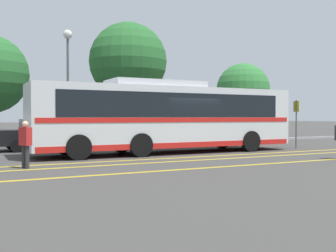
% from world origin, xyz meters
% --- Properties ---
extents(ground_plane, '(220.00, 220.00, 0.00)m').
position_xyz_m(ground_plane, '(0.00, 0.00, 0.00)').
color(ground_plane, '#423F3D').
extents(lane_strip_0, '(32.45, 0.20, 0.01)m').
position_xyz_m(lane_strip_0, '(-0.76, -1.87, 0.00)').
color(lane_strip_0, gold).
rests_on(lane_strip_0, ground_plane).
extents(lane_strip_1, '(32.45, 0.20, 0.01)m').
position_xyz_m(lane_strip_1, '(-0.76, -2.98, 0.00)').
color(lane_strip_1, gold).
rests_on(lane_strip_1, ground_plane).
extents(lane_strip_2, '(32.45, 0.20, 0.01)m').
position_xyz_m(lane_strip_2, '(-0.76, -5.07, 0.00)').
color(lane_strip_2, gold).
rests_on(lane_strip_2, ground_plane).
extents(curb_strip, '(40.45, 0.36, 0.15)m').
position_xyz_m(curb_strip, '(-0.76, 6.06, 0.07)').
color(curb_strip, '#99999E').
rests_on(curb_strip, ground_plane).
extents(transit_bus, '(12.79, 2.75, 3.32)m').
position_xyz_m(transit_bus, '(-0.77, 0.33, 1.73)').
color(transit_bus, silver).
rests_on(transit_bus, ground_plane).
extents(parked_car_1, '(4.77, 2.17, 1.57)m').
position_xyz_m(parked_car_1, '(-5.69, 4.59, 0.79)').
color(parked_car_1, black).
rests_on(parked_car_1, ground_plane).
extents(parked_car_2, '(4.57, 1.93, 1.42)m').
position_xyz_m(parked_car_2, '(1.15, 4.55, 0.72)').
color(parked_car_2, '#4C3823').
rests_on(parked_car_2, ground_plane).
extents(parked_car_3, '(4.58, 1.96, 1.60)m').
position_xyz_m(parked_car_3, '(6.47, 4.59, 0.79)').
color(parked_car_3, olive).
rests_on(parked_car_3, ground_plane).
extents(pedestrian_2, '(0.39, 0.47, 1.55)m').
position_xyz_m(pedestrian_2, '(-7.36, -2.58, 0.87)').
color(pedestrian_2, '#2D2D33').
rests_on(pedestrian_2, ground_plane).
extents(bus_stop_sign, '(0.07, 0.40, 2.56)m').
position_xyz_m(bus_stop_sign, '(6.49, -0.37, 1.61)').
color(bus_stop_sign, '#59595E').
rests_on(bus_stop_sign, ground_plane).
extents(street_lamp, '(0.53, 0.53, 6.75)m').
position_xyz_m(street_lamp, '(-3.93, 7.14, 4.99)').
color(street_lamp, '#59595E').
rests_on(street_lamp, ground_plane).
extents(tree_0, '(4.47, 4.47, 6.19)m').
position_xyz_m(tree_0, '(11.49, 10.88, 3.95)').
color(tree_0, '#513823').
rests_on(tree_0, ground_plane).
extents(tree_2, '(5.12, 5.12, 7.90)m').
position_xyz_m(tree_2, '(0.30, 8.46, 5.33)').
color(tree_2, '#513823').
rests_on(tree_2, ground_plane).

